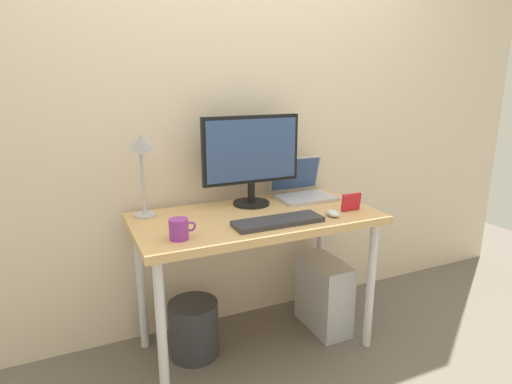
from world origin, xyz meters
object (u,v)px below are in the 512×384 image
monitor (251,155)px  photo_frame (351,202)px  laptop (301,188)px  mouse (333,213)px  desk_lamp (142,154)px  keyboard (278,221)px  computer_tower (324,294)px  wastebasket (194,328)px  desk (256,229)px  coffee_mug (179,229)px

monitor → photo_frame: size_ratio=4.98×
laptop → mouse: laptop is taller
desk_lamp → keyboard: desk_lamp is taller
desk_lamp → photo_frame: bearing=-17.8°
photo_frame → computer_tower: bearing=105.6°
photo_frame → wastebasket: photo_frame is taller
desk → wastebasket: bearing=167.8°
coffee_mug → photo_frame: 0.92m
desk → coffee_mug: bearing=-158.8°
coffee_mug → photo_frame: (0.92, 0.03, 0.00)m
laptop → keyboard: 0.50m
keyboard → laptop: bearing=47.1°
keyboard → wastebasket: 0.76m
laptop → computer_tower: size_ratio=0.76×
laptop → photo_frame: bearing=-73.1°
desk_lamp → mouse: bearing=-22.9°
desk_lamp → photo_frame: 1.08m
desk → coffee_mug: coffee_mug is taller
desk → desk_lamp: 0.68m
keyboard → desk_lamp: bearing=148.0°
wastebasket → mouse: bearing=-20.9°
wastebasket → desk: bearing=-12.2°
desk → coffee_mug: 0.49m
desk → laptop: 0.45m
computer_tower → photo_frame: bearing=-74.4°
mouse → photo_frame: bearing=16.3°
desk_lamp → laptop: bearing=1.1°
photo_frame → wastebasket: (-0.81, 0.21, -0.66)m
monitor → wastebasket: size_ratio=1.82×
photo_frame → wastebasket: 1.06m
monitor → laptop: size_ratio=1.71×
monitor → desk_lamp: 0.57m
mouse → computer_tower: size_ratio=0.21×
laptop → computer_tower: bearing=-72.1°
laptop → wastebasket: size_ratio=1.07×
keyboard → computer_tower: size_ratio=1.05×
computer_tower → wastebasket: 0.77m
desk_lamp → desk: bearing=-19.0°
coffee_mug → photo_frame: size_ratio=1.09×
laptop → mouse: (-0.04, -0.38, -0.04)m
coffee_mug → computer_tower: coffee_mug is taller
keyboard → coffee_mug: (-0.48, -0.00, 0.03)m
coffee_mug → laptop: bearing=24.1°
laptop → keyboard: bearing=-132.9°
mouse → photo_frame: 0.15m
desk → mouse: 0.40m
laptop → photo_frame: size_ratio=2.91×
monitor → keyboard: (-0.01, -0.35, -0.26)m
keyboard → computer_tower: 0.71m
keyboard → coffee_mug: size_ratio=3.67×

